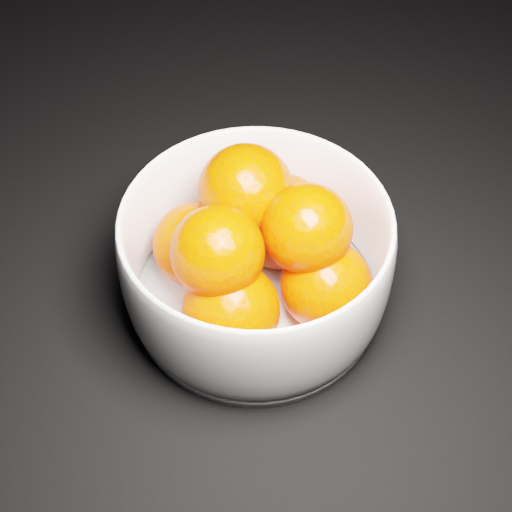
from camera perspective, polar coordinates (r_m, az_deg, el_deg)
name	(u,v)px	position (r m, az deg, el deg)	size (l,w,h in m)	color
bowl	(256,260)	(0.61, 0.00, -0.34)	(0.23, 0.23, 0.11)	white
orange_pile	(259,245)	(0.60, 0.21, 0.86)	(0.17, 0.16, 0.13)	#FF3900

